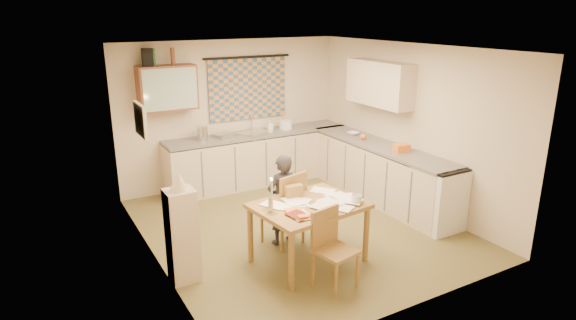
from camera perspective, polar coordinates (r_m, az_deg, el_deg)
floor at (r=6.94m, az=1.15°, el=-8.00°), size 4.00×4.50×0.02m
ceiling at (r=6.29m, az=1.29°, el=13.24°), size 4.00×4.50×0.02m
wall_back at (r=8.47m, az=-6.67°, el=5.56°), size 4.00×0.02×2.50m
wall_front at (r=4.80m, az=15.20°, el=-4.13°), size 4.00×0.02×2.50m
wall_left at (r=5.78m, az=-16.18°, el=-0.57°), size 0.02×4.50×2.50m
wall_right at (r=7.70m, az=14.21°, el=3.97°), size 0.02×4.50×2.50m
window_blind at (r=8.48m, az=-4.78°, el=8.38°), size 1.45×0.03×1.05m
curtain_rod at (r=8.40m, az=-4.82°, el=12.07°), size 1.60×0.04×0.04m
wall_cabinet at (r=7.83m, az=-14.12°, el=8.30°), size 0.90×0.34×0.70m
wall_cabinet_glass at (r=7.67m, az=-13.76°, el=8.14°), size 0.84×0.02×0.64m
upper_cabinet_right at (r=7.87m, az=10.79°, el=8.92°), size 0.34×1.30×0.70m
framed_print at (r=6.05m, az=-17.09°, el=4.56°), size 0.04×0.50×0.40m
print_canvas at (r=6.06m, az=-16.86°, el=4.59°), size 0.01×0.42×0.32m
counter_back at (r=8.53m, az=-3.52°, el=0.20°), size 3.30×0.62×0.92m
counter_right at (r=7.91m, az=10.74°, el=-1.46°), size 0.62×2.95×0.92m
stove at (r=7.06m, az=17.40°, el=-4.30°), size 0.59×0.59×0.91m
sink at (r=8.40m, az=-3.77°, el=2.96°), size 0.67×0.60×0.10m
tap at (r=8.52m, az=-4.34°, el=4.39°), size 0.04×0.04×0.28m
dish_rack at (r=8.16m, az=-7.50°, el=2.91°), size 0.42×0.39×0.06m
kettle at (r=8.00m, az=-10.14°, el=3.17°), size 0.24×0.24×0.24m
mixing_bowl at (r=8.64m, az=-0.29°, el=4.21°), size 0.30×0.30×0.16m
soap_bottle at (r=8.54m, az=-2.15°, el=4.16°), size 0.10×0.10×0.19m
bowl at (r=8.32m, az=7.73°, el=3.14°), size 0.27×0.27×0.05m
orange_bag at (r=7.42m, az=13.31°, el=1.39°), size 0.24×0.20×0.12m
fruit_orange at (r=8.02m, az=8.91°, el=2.75°), size 0.10×0.10×0.10m
speaker at (r=7.71m, az=-16.32°, el=11.60°), size 0.19×0.22×0.26m
bottle_green at (r=7.73m, az=-15.70°, el=11.66°), size 0.07×0.07×0.26m
bottle_brown at (r=7.81m, az=-13.51°, el=11.87°), size 0.07×0.07×0.26m
dining_table at (r=5.91m, az=2.42°, el=-8.55°), size 1.36×1.10×0.75m
chair_far at (r=6.37m, az=-0.53°, el=-7.25°), size 0.55×0.55×1.00m
chair_near at (r=5.47m, az=5.52°, el=-12.11°), size 0.47×0.47×0.88m
person at (r=6.26m, az=-0.68°, el=-4.74°), size 0.49×0.36×1.21m
shelf_stand at (r=5.56m, az=-12.42°, el=-8.78°), size 0.32×0.30×1.09m
lampshade at (r=5.31m, az=-12.88°, el=-2.39°), size 0.20×0.20×0.22m
letter_rack at (r=5.92m, az=0.68°, el=-3.75°), size 0.23×0.12×0.16m
mug at (r=5.81m, az=8.13°, el=-4.62°), size 0.21×0.21×0.11m
magazine at (r=5.35m, az=0.46°, el=-6.89°), size 0.30×0.34×0.02m
book at (r=5.46m, az=-0.08°, el=-6.38°), size 0.28×0.32×0.02m
orange_box at (r=5.36m, az=1.86°, el=-6.78°), size 0.13×0.10×0.04m
eyeglasses at (r=5.66m, az=5.55°, el=-5.61°), size 0.14×0.07×0.02m
candle_holder at (r=5.51m, az=-2.06°, el=-5.29°), size 0.08×0.08×0.18m
candle at (r=5.39m, az=-1.93°, el=-3.52°), size 0.03×0.03×0.22m
candle_flame at (r=5.36m, az=-2.01°, el=-2.24°), size 0.02×0.02×0.02m
papers at (r=5.79m, az=3.66°, el=-4.99°), size 1.19×0.93×0.02m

